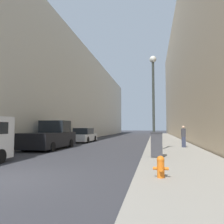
{
  "coord_description": "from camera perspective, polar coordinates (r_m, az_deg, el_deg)",
  "views": [
    {
      "loc": [
        4.68,
        -5.83,
        1.63
      ],
      "look_at": [
        0.53,
        15.77,
        3.15
      ],
      "focal_mm": 35.0,
      "sensor_mm": 36.0,
      "label": 1
    }
  ],
  "objects": [
    {
      "name": "pedestrian_on_sidewalk",
      "position": [
        17.15,
        18.18,
        -6.08
      ],
      "size": [
        0.32,
        0.21,
        1.59
      ],
      "color": "#2D3347",
      "rests_on": "sidewalk_right"
    },
    {
      "name": "lamppost",
      "position": [
        13.65,
        10.75,
        4.62
      ],
      "size": [
        0.42,
        0.42,
        5.9
      ],
      "color": "#2D332D",
      "rests_on": "sidewalk_right"
    },
    {
      "name": "fire_hydrant",
      "position": [
        6.8,
        12.6,
        -13.66
      ],
      "size": [
        0.46,
        0.34,
        0.64
      ],
      "color": "orange",
      "rests_on": "sidewalk_right"
    },
    {
      "name": "parked_sedan_near",
      "position": [
        24.14,
        -7.4,
        -6.14
      ],
      "size": [
        1.93,
        4.61,
        1.52
      ],
      "color": "silver",
      "rests_on": "ground"
    },
    {
      "name": "sidewalk_right",
      "position": [
        23.92,
        14.14,
        -7.58
      ],
      "size": [
        3.88,
        60.0,
        0.14
      ],
      "color": "gray",
      "rests_on": "ground"
    },
    {
      "name": "pickup_truck",
      "position": [
        17.22,
        -15.72,
        -6.3
      ],
      "size": [
        2.27,
        5.27,
        2.13
      ],
      "color": "black",
      "rests_on": "ground"
    },
    {
      "name": "building_left_glass",
      "position": [
        35.59,
        -14.51,
        3.9
      ],
      "size": [
        12.0,
        60.0,
        12.84
      ],
      "color": "beige",
      "rests_on": "ground"
    },
    {
      "name": "building_right_stone",
      "position": [
        34.17,
        26.88,
        10.27
      ],
      "size": [
        12.0,
        60.0,
        19.55
      ],
      "color": "tan",
      "rests_on": "ground"
    },
    {
      "name": "trash_bin",
      "position": [
        11.3,
        11.55,
        -8.24
      ],
      "size": [
        0.58,
        0.65,
        1.24
      ],
      "color": "#3D3D42",
      "rests_on": "sidewalk_right"
    }
  ]
}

